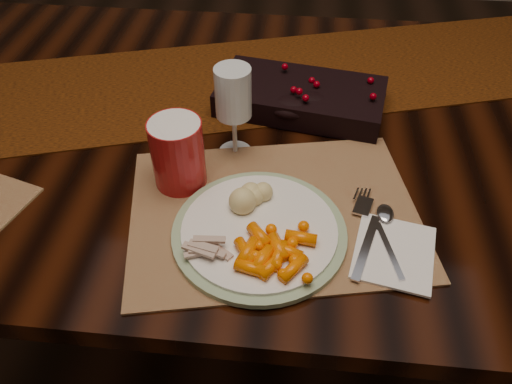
# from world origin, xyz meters

# --- Properties ---
(floor) EXTENTS (5.00, 5.00, 0.00)m
(floor) POSITION_xyz_m (0.00, 0.00, 0.00)
(floor) COLOR black
(floor) RESTS_ON ground
(dining_table) EXTENTS (1.80, 1.00, 0.75)m
(dining_table) POSITION_xyz_m (0.00, 0.00, 0.38)
(dining_table) COLOR black
(dining_table) RESTS_ON floor
(table_runner) EXTENTS (1.80, 0.87, 0.00)m
(table_runner) POSITION_xyz_m (0.05, 0.20, 0.75)
(table_runner) COLOR #5B3410
(table_runner) RESTS_ON dining_table
(centerpiece) EXTENTS (0.36, 0.23, 0.07)m
(centerpiece) POSITION_xyz_m (0.04, 0.06, 0.79)
(centerpiece) COLOR black
(centerpiece) RESTS_ON table_runner
(placemat_main) EXTENTS (0.54, 0.44, 0.00)m
(placemat_main) POSITION_xyz_m (0.01, -0.25, 0.75)
(placemat_main) COLOR brown
(placemat_main) RESTS_ON dining_table
(dinner_plate) EXTENTS (0.32, 0.32, 0.02)m
(dinner_plate) POSITION_xyz_m (-0.01, -0.31, 0.76)
(dinner_plate) COLOR white
(dinner_plate) RESTS_ON placemat_main
(baby_carrots) EXTENTS (0.12, 0.11, 0.02)m
(baby_carrots) POSITION_xyz_m (0.01, -0.36, 0.78)
(baby_carrots) COLOR #FF6C00
(baby_carrots) RESTS_ON dinner_plate
(mashed_potatoes) EXTENTS (0.09, 0.09, 0.04)m
(mashed_potatoes) POSITION_xyz_m (-0.03, -0.24, 0.79)
(mashed_potatoes) COLOR beige
(mashed_potatoes) RESTS_ON dinner_plate
(turkey_shreds) EXTENTS (0.08, 0.07, 0.02)m
(turkey_shreds) POSITION_xyz_m (-0.09, -0.36, 0.78)
(turkey_shreds) COLOR #A79189
(turkey_shreds) RESTS_ON dinner_plate
(napkin) EXTENTS (0.14, 0.16, 0.00)m
(napkin) POSITION_xyz_m (0.20, -0.32, 0.76)
(napkin) COLOR white
(napkin) RESTS_ON placemat_main
(fork) EXTENTS (0.08, 0.18, 0.00)m
(fork) POSITION_xyz_m (0.15, -0.30, 0.76)
(fork) COLOR silver
(fork) RESTS_ON napkin
(spoon) EXTENTS (0.06, 0.14, 0.00)m
(spoon) POSITION_xyz_m (0.19, -0.30, 0.76)
(spoon) COLOR silver
(spoon) RESTS_ON napkin
(red_cup) EXTENTS (0.11, 0.11, 0.12)m
(red_cup) POSITION_xyz_m (-0.16, -0.19, 0.82)
(red_cup) COLOR #B0181A
(red_cup) RESTS_ON placemat_main
(wine_glass) EXTENTS (0.08, 0.08, 0.18)m
(wine_glass) POSITION_xyz_m (-0.08, -0.10, 0.84)
(wine_glass) COLOR #A1BACA
(wine_glass) RESTS_ON dining_table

